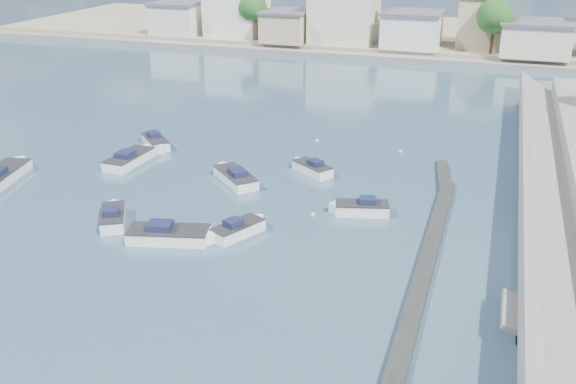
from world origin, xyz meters
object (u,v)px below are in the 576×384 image
object	(u,v)px
sailboat	(1,176)
motorboat_d	(359,209)
motorboat_b	(240,229)
motorboat_h	(173,235)
motorboat_c	(234,177)
motorboat_e	(131,159)
motorboat_g	(156,143)
motorboat_a	(113,217)
motorboat_f	(311,168)

from	to	relation	value
sailboat	motorboat_d	bearing A→B (deg)	5.64
motorboat_b	motorboat_h	bearing A→B (deg)	-149.46
motorboat_c	motorboat_e	xyz separation A→B (m)	(-10.18, 1.20, -0.00)
motorboat_e	motorboat_h	distance (m)	16.01
motorboat_c	motorboat_b	bearing A→B (deg)	-64.66
motorboat_g	motorboat_h	xyz separation A→B (m)	(10.52, -16.53, -0.00)
motorboat_a	motorboat_d	bearing A→B (deg)	22.92
motorboat_e	motorboat_g	bearing A→B (deg)	90.63
motorboat_a	motorboat_b	distance (m)	9.19
motorboat_g	motorboat_c	bearing A→B (deg)	-28.82
motorboat_h	sailboat	world-z (taller)	sailboat
motorboat_a	motorboat_d	xyz separation A→B (m)	(15.92, 6.73, -0.00)
motorboat_b	motorboat_h	world-z (taller)	same
motorboat_c	motorboat_f	size ratio (longest dim) A/B	1.25
motorboat_h	motorboat_e	bearing A→B (deg)	130.86
motorboat_e	motorboat_h	world-z (taller)	same
motorboat_f	motorboat_g	size ratio (longest dim) A/B	0.94
motorboat_a	motorboat_e	bearing A→B (deg)	115.36
motorboat_f	motorboat_h	bearing A→B (deg)	-108.74
motorboat_d	motorboat_h	distance (m)	13.27
motorboat_d	motorboat_f	size ratio (longest dim) A/B	1.11
motorboat_c	motorboat_e	world-z (taller)	same
motorboat_c	motorboat_d	distance (m)	11.27
motorboat_f	motorboat_d	bearing A→B (deg)	-50.32
motorboat_h	motorboat_b	bearing A→B (deg)	30.54
motorboat_b	motorboat_g	distance (m)	20.23
sailboat	motorboat_e	bearing A→B (deg)	41.96
motorboat_e	motorboat_g	size ratio (longest dim) A/B	1.41
motorboat_e	motorboat_b	bearing A→B (deg)	-34.63
motorboat_c	motorboat_h	xyz separation A→B (m)	(0.29, -10.91, -0.00)
motorboat_d	motorboat_f	bearing A→B (deg)	129.68
motorboat_e	motorboat_f	world-z (taller)	same
motorboat_a	motorboat_b	bearing A→B (deg)	6.14
motorboat_e	motorboat_c	bearing A→B (deg)	-6.72
motorboat_a	motorboat_c	bearing A→B (deg)	62.42
motorboat_d	motorboat_g	distance (m)	22.77
motorboat_c	motorboat_g	xyz separation A→B (m)	(-10.23, 5.63, 0.00)
motorboat_g	motorboat_a	bearing A→B (deg)	-71.23
motorboat_a	motorboat_d	distance (m)	17.29
motorboat_c	sailboat	size ratio (longest dim) A/B	0.54
motorboat_e	sailboat	xyz separation A→B (m)	(-7.73, -6.95, 0.03)
motorboat_g	sailboat	size ratio (longest dim) A/B	0.46
motorboat_c	motorboat_e	bearing A→B (deg)	173.28
motorboat_c	sailboat	world-z (taller)	sailboat
motorboat_a	motorboat_h	bearing A→B (deg)	-13.33
motorboat_c	motorboat_g	size ratio (longest dim) A/B	1.18
motorboat_a	motorboat_c	distance (m)	10.88
motorboat_b	motorboat_e	size ratio (longest dim) A/B	0.70
motorboat_e	motorboat_g	world-z (taller)	same
motorboat_b	sailboat	size ratio (longest dim) A/B	0.46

